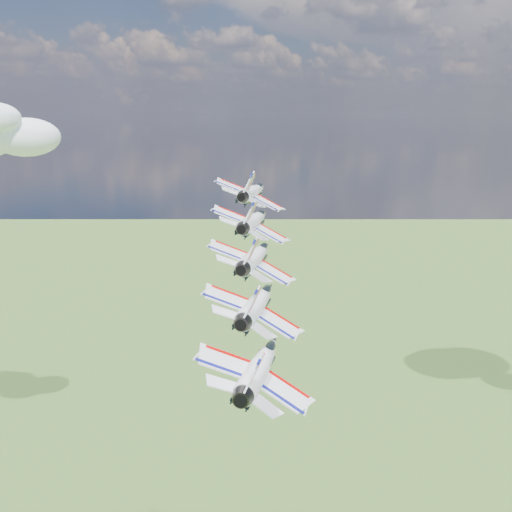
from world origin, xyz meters
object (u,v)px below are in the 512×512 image
Objects in this scene: jet_3 at (258,303)px; jet_4 at (261,365)px; jet_1 at (254,220)px; jet_2 at (256,256)px; jet_0 at (253,191)px.

jet_3 reaches higher than jet_4.
jet_1 reaches higher than jet_4.
jet_2 reaches higher than jet_4.
jet_2 is 24.06m from jet_4.
jet_4 is at bearing -76.40° from jet_3.
jet_4 is (7.24, -9.17, -2.90)m from jet_3.
jet_3 is (21.71, -27.50, -8.70)m from jet_0.
jet_0 is 12.03m from jet_1.
jet_3 is (7.24, -9.17, -2.90)m from jet_2.
jet_1 is 36.10m from jet_4.
jet_1 is at bearing 103.60° from jet_3.
jet_2 is 12.03m from jet_3.
jet_0 reaches higher than jet_2.
jet_0 is at bearing 103.60° from jet_4.
jet_0 is 1.00× the size of jet_3.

